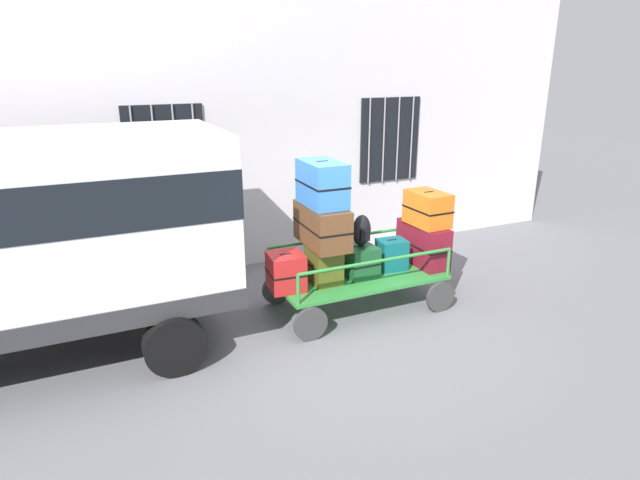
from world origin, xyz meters
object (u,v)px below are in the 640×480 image
(van, at_px, (7,231))
(backpack, at_px, (362,231))
(suitcase_midleft_middle, at_px, (322,225))
(suitcase_right_middle, at_px, (428,209))
(suitcase_right_bottom, at_px, (423,244))
(suitcase_center_bottom, at_px, (358,261))
(suitcase_midright_bottom, at_px, (392,254))
(luggage_cart, at_px, (358,281))
(suitcase_midleft_top, at_px, (322,184))
(suitcase_left_bottom, at_px, (286,272))
(suitcase_midleft_bottom, at_px, (324,264))

(van, relative_size, backpack, 10.83)
(suitcase_midleft_middle, distance_m, suitcase_right_middle, 1.64)
(van, xyz_separation_m, suitcase_right_bottom, (5.28, -0.27, -0.82))
(van, height_order, suitcase_midleft_middle, van)
(suitcase_center_bottom, xyz_separation_m, suitcase_midright_bottom, (0.55, 0.01, 0.00))
(suitcase_midleft_middle, distance_m, suitcase_center_bottom, 0.79)
(van, bearing_deg, backpack, -4.45)
(suitcase_midleft_middle, bearing_deg, suitcase_right_middle, -2.09)
(luggage_cart, relative_size, suitcase_midleft_top, 3.13)
(luggage_cart, xyz_separation_m, suitcase_midright_bottom, (0.55, 0.01, 0.31))
(backpack, bearing_deg, suitcase_left_bottom, 179.79)
(suitcase_left_bottom, distance_m, suitcase_midright_bottom, 1.64)
(suitcase_right_bottom, bearing_deg, luggage_cart, -178.85)
(luggage_cart, bearing_deg, suitcase_right_middle, -1.76)
(van, distance_m, suitcase_right_bottom, 5.35)
(suitcase_midleft_bottom, distance_m, suitcase_midright_bottom, 1.10)
(van, height_order, suitcase_right_middle, van)
(suitcase_right_middle, relative_size, backpack, 1.54)
(luggage_cart, height_order, backpack, backpack)
(van, bearing_deg, suitcase_midleft_bottom, -5.06)
(suitcase_left_bottom, relative_size, suitcase_center_bottom, 0.95)
(suitcase_left_bottom, height_order, suitcase_midright_bottom, suitcase_left_bottom)
(suitcase_midleft_middle, xyz_separation_m, suitcase_midright_bottom, (1.09, -0.02, -0.57))
(suitcase_midleft_middle, relative_size, suitcase_midleft_top, 1.27)
(suitcase_midleft_top, xyz_separation_m, suitcase_center_bottom, (0.55, -0.03, -1.14))
(suitcase_center_bottom, xyz_separation_m, backpack, (0.02, -0.03, 0.44))
(van, xyz_separation_m, suitcase_midleft_top, (3.64, -0.27, 0.24))
(suitcase_midleft_top, distance_m, suitcase_right_middle, 1.72)
(suitcase_midright_bottom, bearing_deg, suitcase_midleft_bottom, -178.25)
(suitcase_midright_bottom, height_order, suitcase_right_middle, suitcase_right_middle)
(suitcase_midright_bottom, bearing_deg, suitcase_midleft_middle, 178.92)
(luggage_cart, distance_m, suitcase_midleft_middle, 1.04)
(suitcase_right_bottom, bearing_deg, van, 177.05)
(van, xyz_separation_m, luggage_cart, (4.18, -0.29, -1.21))
(suitcase_midleft_middle, xyz_separation_m, suitcase_center_bottom, (0.55, -0.03, -0.58))
(van, distance_m, suitcase_right_middle, 5.30)
(suitcase_right_bottom, distance_m, backpack, 1.13)
(luggage_cart, bearing_deg, suitcase_midleft_middle, 177.25)
(suitcase_midleft_bottom, relative_size, suitcase_midleft_middle, 0.53)
(suitcase_right_bottom, bearing_deg, suitcase_midleft_middle, 179.85)
(suitcase_right_middle, height_order, backpack, suitcase_right_middle)
(suitcase_right_bottom, bearing_deg, suitcase_left_bottom, -178.66)
(suitcase_midleft_middle, bearing_deg, suitcase_midright_bottom, -1.08)
(suitcase_midleft_bottom, xyz_separation_m, suitcase_right_middle, (1.64, -0.01, 0.59))
(van, relative_size, luggage_cart, 1.95)
(luggage_cart, bearing_deg, van, 175.98)
(suitcase_midleft_bottom, bearing_deg, backpack, -0.54)
(suitcase_left_bottom, xyz_separation_m, suitcase_midleft_bottom, (0.55, 0.00, 0.02))
(suitcase_midright_bottom, distance_m, suitcase_right_middle, 0.84)
(luggage_cart, height_order, suitcase_midleft_middle, suitcase_midleft_middle)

